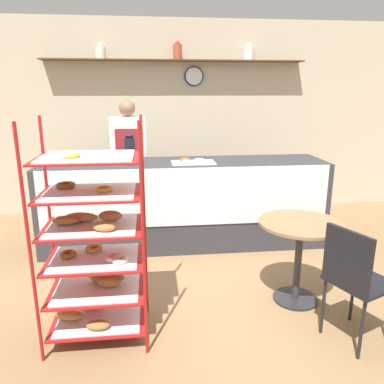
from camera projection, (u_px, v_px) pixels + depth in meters
name	position (u px, v px, depth m)	size (l,w,h in m)	color
ground_plane	(197.00, 294.00, 3.32)	(14.00, 14.00, 0.00)	olive
back_wall	(176.00, 118.00, 5.41)	(10.00, 0.30, 2.70)	beige
display_counter	(185.00, 203.00, 4.31)	(3.19, 0.72, 0.98)	#333338
pastry_rack	(93.00, 245.00, 2.60)	(0.72, 0.53, 1.58)	#A51919
person_worker	(129.00, 160.00, 4.73)	(0.44, 0.23, 1.64)	#282833
cafe_table	(300.00, 242.00, 3.10)	(0.69, 0.69, 0.71)	#262628
cafe_chair	(354.00, 274.00, 2.56)	(0.50, 0.50, 0.87)	black
coffee_carafe	(130.00, 150.00, 3.98)	(0.11, 0.11, 0.33)	black
donut_tray_counter	(192.00, 162.00, 4.10)	(0.47, 0.28, 0.04)	silver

